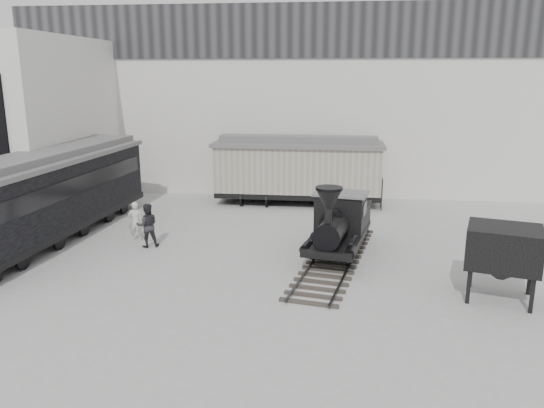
# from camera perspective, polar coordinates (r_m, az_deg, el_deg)

# --- Properties ---
(ground) EXTENTS (90.00, 90.00, 0.00)m
(ground) POSITION_cam_1_polar(r_m,az_deg,el_deg) (18.73, 0.36, -8.74)
(ground) COLOR #9E9E9B
(north_wall) EXTENTS (34.00, 2.51, 11.00)m
(north_wall) POSITION_cam_1_polar(r_m,az_deg,el_deg) (32.26, 3.27, 10.96)
(north_wall) COLOR silver
(north_wall) RESTS_ON ground
(west_pavilion) EXTENTS (7.00, 12.11, 9.00)m
(west_pavilion) POSITION_cam_1_polar(r_m,az_deg,el_deg) (31.80, -24.70, 7.77)
(west_pavilion) COLOR silver
(west_pavilion) RESTS_ON ground
(locomotive) EXTENTS (3.66, 9.23, 3.19)m
(locomotive) POSITION_cam_1_polar(r_m,az_deg,el_deg) (21.48, 7.17, -2.51)
(locomotive) COLOR #2B2521
(locomotive) RESTS_ON ground
(boxcar) EXTENTS (9.42, 3.02, 3.85)m
(boxcar) POSITION_cam_1_polar(r_m,az_deg,el_deg) (29.73, 2.79, 3.84)
(boxcar) COLOR black
(boxcar) RESTS_ON ground
(passenger_coach) EXTENTS (3.93, 13.85, 3.66)m
(passenger_coach) POSITION_cam_1_polar(r_m,az_deg,el_deg) (25.34, -22.52, 1.02)
(passenger_coach) COLOR black
(passenger_coach) RESTS_ON ground
(visitor_a) EXTENTS (0.72, 0.56, 1.75)m
(visitor_a) POSITION_cam_1_polar(r_m,az_deg,el_deg) (24.07, -14.47, -1.80)
(visitor_a) COLOR silver
(visitor_a) RESTS_ON ground
(visitor_b) EXTENTS (1.12, 1.01, 1.89)m
(visitor_b) POSITION_cam_1_polar(r_m,az_deg,el_deg) (23.04, -13.27, -2.25)
(visitor_b) COLOR #29292C
(visitor_b) RESTS_ON ground
(coal_hopper) EXTENTS (2.67, 2.40, 2.45)m
(coal_hopper) POSITION_cam_1_polar(r_m,az_deg,el_deg) (18.66, 23.60, -4.80)
(coal_hopper) COLOR black
(coal_hopper) RESTS_ON ground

